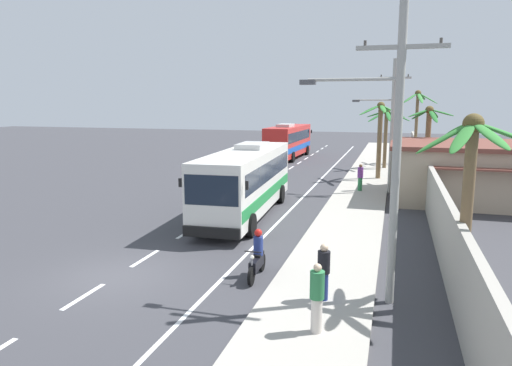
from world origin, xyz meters
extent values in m
plane|color=#3A3A3F|center=(0.00, 0.00, 0.00)|extent=(160.00, 160.00, 0.00)
cube|color=#A8A399|center=(6.80, 10.00, 0.07)|extent=(3.20, 90.00, 0.14)
cube|color=white|center=(0.00, -1.71, 0.00)|extent=(0.16, 2.00, 0.01)
cube|color=white|center=(0.00, 1.95, 0.00)|extent=(0.16, 2.00, 0.01)
cube|color=white|center=(0.00, 5.61, 0.00)|extent=(0.16, 2.00, 0.01)
cube|color=white|center=(0.00, 9.27, 0.00)|extent=(0.16, 2.00, 0.01)
cube|color=white|center=(0.00, 12.92, 0.00)|extent=(0.16, 2.00, 0.01)
cube|color=white|center=(0.00, 16.58, 0.00)|extent=(0.16, 2.00, 0.01)
cube|color=white|center=(0.00, 20.24, 0.00)|extent=(0.16, 2.00, 0.01)
cube|color=white|center=(0.00, 23.90, 0.00)|extent=(0.16, 2.00, 0.01)
cube|color=white|center=(0.00, 27.56, 0.00)|extent=(0.16, 2.00, 0.01)
cube|color=white|center=(0.00, 31.22, 0.00)|extent=(0.16, 2.00, 0.01)
cube|color=white|center=(0.00, 34.87, 0.00)|extent=(0.16, 2.00, 0.01)
cube|color=white|center=(0.00, 38.53, 0.00)|extent=(0.16, 2.00, 0.01)
cube|color=white|center=(0.00, 42.19, 0.00)|extent=(0.16, 2.00, 0.01)
cube|color=white|center=(0.00, 45.85, 0.00)|extent=(0.16, 2.00, 0.01)
cube|color=white|center=(0.00, 49.51, 0.00)|extent=(0.16, 2.00, 0.01)
cube|color=white|center=(3.49, 15.00, 0.00)|extent=(0.14, 70.00, 0.01)
cube|color=#9E998E|center=(10.60, 14.00, 1.24)|extent=(0.24, 60.00, 2.47)
cube|color=silver|center=(1.54, 9.57, 1.86)|extent=(3.05, 11.17, 2.93)
cube|color=#192333|center=(1.53, 9.77, 2.37)|extent=(3.03, 10.29, 0.94)
cube|color=#192333|center=(1.83, 4.09, 2.30)|extent=(2.26, 0.22, 1.23)
cube|color=#1E843D|center=(1.54, 9.57, 1.20)|extent=(3.07, 10.95, 0.53)
cube|color=black|center=(1.84, 4.00, 0.59)|extent=(2.41, 0.29, 0.44)
cube|color=#B7B7B7|center=(1.46, 10.95, 3.46)|extent=(1.48, 2.50, 0.28)
cube|color=black|center=(3.23, 4.38, 2.52)|extent=(0.12, 0.09, 0.36)
cube|color=black|center=(0.42, 4.22, 2.52)|extent=(0.12, 0.09, 0.36)
cylinder|color=black|center=(2.95, 5.77, 0.52)|extent=(0.38, 1.06, 1.04)
cylinder|color=black|center=(0.55, 5.64, 0.52)|extent=(0.38, 1.06, 1.04)
cylinder|color=black|center=(2.56, 12.94, 0.52)|extent=(0.38, 1.06, 1.04)
cylinder|color=black|center=(0.16, 12.81, 0.52)|extent=(0.38, 1.06, 1.04)
cube|color=red|center=(-1.84, 34.54, 1.85)|extent=(2.71, 10.64, 2.93)
cube|color=#192333|center=(-1.84, 34.34, 2.37)|extent=(2.72, 9.79, 0.94)
cube|color=#192333|center=(-1.72, 39.79, 2.29)|extent=(2.27, 0.15, 1.23)
cube|color=blue|center=(-1.84, 34.54, 1.20)|extent=(2.74, 10.43, 0.53)
cube|color=black|center=(-1.72, 39.88, 0.59)|extent=(2.42, 0.22, 0.44)
cube|color=#B7B7B7|center=(-1.87, 33.22, 3.46)|extent=(1.41, 2.36, 0.28)
cube|color=black|center=(-3.14, 39.62, 2.51)|extent=(0.12, 0.08, 0.36)
cube|color=black|center=(-0.31, 39.55, 2.51)|extent=(0.12, 0.08, 0.36)
cylinder|color=black|center=(-2.96, 38.27, 0.52)|extent=(0.34, 1.05, 1.04)
cylinder|color=black|center=(-0.55, 38.22, 0.52)|extent=(0.34, 1.05, 1.04)
cylinder|color=black|center=(-3.12, 31.40, 0.52)|extent=(0.34, 1.05, 1.04)
cylinder|color=black|center=(-0.70, 31.34, 0.52)|extent=(0.34, 1.05, 1.04)
cylinder|color=black|center=(4.57, 0.56, 0.30)|extent=(0.12, 0.60, 0.60)
cylinder|color=black|center=(4.54, 1.92, 0.30)|extent=(0.14, 0.60, 0.60)
cube|color=black|center=(4.56, 1.19, 0.52)|extent=(0.27, 1.11, 0.36)
cube|color=black|center=(4.55, 1.49, 0.72)|extent=(0.26, 0.61, 0.12)
cylinder|color=gray|center=(4.57, 0.68, 0.60)|extent=(0.07, 0.32, 0.67)
cylinder|color=black|center=(4.57, 0.78, 1.04)|extent=(0.56, 0.05, 0.04)
sphere|color=#EAEACC|center=(4.57, 0.66, 0.90)|extent=(0.14, 0.14, 0.14)
cylinder|color=navy|center=(4.55, 1.44, 1.04)|extent=(0.32, 0.32, 0.64)
sphere|color=red|center=(4.55, 1.44, 1.49)|extent=(0.26, 0.26, 0.26)
cylinder|color=navy|center=(6.97, -0.20, 0.54)|extent=(0.28, 0.28, 0.81)
cylinder|color=black|center=(6.97, -0.20, 1.27)|extent=(0.36, 0.36, 0.64)
sphere|color=beige|center=(6.97, -0.20, 1.69)|extent=(0.23, 0.23, 0.23)
cylinder|color=#2D7A47|center=(6.72, 17.42, 0.56)|extent=(0.28, 0.28, 0.84)
cylinder|color=#75388E|center=(6.72, 17.42, 1.31)|extent=(0.36, 0.36, 0.66)
sphere|color=brown|center=(6.72, 17.42, 1.74)|extent=(0.22, 0.22, 0.22)
cylinder|color=beige|center=(7.10, -2.18, 0.58)|extent=(0.28, 0.28, 0.88)
cylinder|color=#2D7A47|center=(7.10, -2.18, 1.37)|extent=(0.36, 0.36, 0.70)
sphere|color=beige|center=(7.10, -2.18, 1.80)|extent=(0.20, 0.20, 0.20)
cylinder|color=#9E9E99|center=(8.81, 0.46, 4.38)|extent=(0.24, 0.24, 8.75)
cube|color=#9E9E99|center=(8.81, 0.46, 7.20)|extent=(2.41, 0.12, 0.12)
cylinder|color=#4C4742|center=(7.85, 0.46, 7.32)|extent=(0.08, 0.08, 0.16)
cylinder|color=#4C4742|center=(9.77, 0.46, 7.32)|extent=(0.08, 0.08, 0.16)
cylinder|color=#9E9E99|center=(7.55, 0.46, 6.37)|extent=(2.51, 0.09, 0.09)
cube|color=#4C4C51|center=(6.30, 0.46, 6.31)|extent=(0.44, 0.24, 0.14)
cylinder|color=#9E9E99|center=(8.53, 17.69, 4.19)|extent=(0.24, 0.24, 8.39)
cube|color=#9E9E99|center=(8.53, 17.69, 7.23)|extent=(1.99, 0.12, 0.12)
cylinder|color=#4C4742|center=(7.73, 17.69, 7.35)|extent=(0.08, 0.08, 0.16)
cylinder|color=#4C4742|center=(9.33, 17.69, 7.35)|extent=(0.08, 0.08, 0.16)
cylinder|color=#9E9E99|center=(7.39, 17.69, 5.89)|extent=(2.27, 0.09, 0.09)
cube|color=#4C4C51|center=(6.26, 17.69, 5.83)|extent=(0.44, 0.24, 0.14)
cylinder|color=brown|center=(10.75, 0.81, 2.57)|extent=(0.32, 0.32, 5.13)
ellipsoid|color=#337F33|center=(11.53, 0.69, 4.94)|extent=(1.67, 0.60, 0.71)
ellipsoid|color=#337F33|center=(11.10, 1.54, 4.99)|extent=(1.04, 1.66, 0.60)
ellipsoid|color=#337F33|center=(10.47, 1.57, 4.96)|extent=(0.90, 1.68, 0.66)
ellipsoid|color=#337F33|center=(10.03, 0.68, 4.80)|extent=(1.56, 0.62, 0.98)
ellipsoid|color=#337F33|center=(10.42, 0.11, 4.87)|extent=(1.00, 1.59, 0.85)
ellipsoid|color=#337F33|center=(11.06, 0.08, 4.93)|extent=(0.98, 1.64, 0.72)
sphere|color=brown|center=(10.75, 0.81, 5.18)|extent=(0.56, 0.56, 0.56)
cylinder|color=brown|center=(7.94, 28.92, 2.46)|extent=(0.31, 0.31, 4.93)
ellipsoid|color=#28702D|center=(8.92, 28.95, 4.60)|extent=(2.03, 0.41, 0.98)
ellipsoid|color=#28702D|center=(8.40, 29.77, 4.55)|extent=(1.25, 1.91, 1.07)
ellipsoid|color=#28702D|center=(7.09, 29.51, 4.74)|extent=(1.94, 1.49, 0.70)
ellipsoid|color=#28702D|center=(7.21, 28.28, 4.58)|extent=(1.74, 1.60, 1.02)
ellipsoid|color=#28702D|center=(8.12, 27.95, 4.61)|extent=(0.73, 2.06, 0.95)
sphere|color=brown|center=(7.94, 28.92, 4.98)|extent=(0.56, 0.56, 0.56)
cylinder|color=brown|center=(10.55, 33.05, 3.26)|extent=(0.28, 0.28, 6.51)
ellipsoid|color=#3D893D|center=(11.42, 33.03, 6.11)|extent=(1.81, 0.41, 1.12)
ellipsoid|color=#3D893D|center=(10.90, 33.94, 6.29)|extent=(1.05, 1.94, 0.75)
ellipsoid|color=#3D893D|center=(9.90, 33.64, 6.13)|extent=(1.59, 1.49, 1.07)
ellipsoid|color=#3D893D|center=(9.92, 32.43, 6.14)|extent=(1.56, 1.54, 1.04)
ellipsoid|color=#3D893D|center=(10.72, 32.18, 6.13)|extent=(0.70, 1.86, 1.06)
sphere|color=brown|center=(10.55, 33.05, 6.56)|extent=(0.56, 0.56, 0.56)
cylinder|color=brown|center=(10.87, 20.89, 2.59)|extent=(0.35, 0.35, 5.19)
ellipsoid|color=#28702D|center=(11.63, 20.74, 5.07)|extent=(1.63, 0.66, 0.55)
ellipsoid|color=#28702D|center=(11.18, 21.57, 4.98)|extent=(0.97, 1.55, 0.73)
ellipsoid|color=#28702D|center=(10.33, 21.37, 4.93)|extent=(1.36, 1.28, 0.82)
ellipsoid|color=#28702D|center=(10.19, 20.52, 5.03)|extent=(1.56, 1.06, 0.62)
ellipsoid|color=#28702D|center=(11.08, 20.23, 4.87)|extent=(0.78, 1.49, 0.94)
sphere|color=brown|center=(10.87, 20.89, 5.24)|extent=(0.56, 0.56, 0.56)
cylinder|color=brown|center=(7.64, 22.91, 2.73)|extent=(0.34, 0.34, 5.46)
ellipsoid|color=#337F33|center=(8.50, 22.83, 5.11)|extent=(1.82, 0.53, 1.00)
ellipsoid|color=#337F33|center=(7.90, 23.82, 5.31)|extent=(0.87, 1.95, 0.61)
ellipsoid|color=#337F33|center=(6.98, 23.58, 5.27)|extent=(1.59, 1.61, 0.70)
ellipsoid|color=#337F33|center=(6.91, 22.37, 5.20)|extent=(1.70, 1.41, 0.83)
ellipsoid|color=#337F33|center=(7.81, 21.98, 5.30)|extent=(0.70, 1.95, 0.62)
sphere|color=brown|center=(7.64, 22.91, 5.51)|extent=(0.56, 0.56, 0.56)
cube|color=tan|center=(14.70, 16.92, 1.59)|extent=(11.72, 7.24, 3.17)
cube|color=brown|center=(14.70, 16.92, 3.29)|extent=(12.43, 7.67, 0.24)
camera|label=1|loc=(8.75, -13.04, 5.76)|focal=33.05mm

